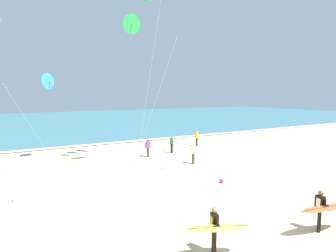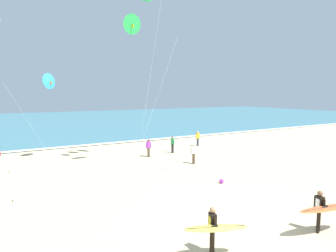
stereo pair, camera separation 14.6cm
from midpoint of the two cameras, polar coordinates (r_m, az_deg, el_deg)
name	(u,v)px [view 1 (the left image)]	position (r m, az deg, el deg)	size (l,w,h in m)	color
ground_plane	(244,225)	(13.65, 13.93, -17.91)	(160.00, 160.00, 0.00)	#CCB789
ocean_water	(49,122)	(61.81, -21.88, 0.75)	(160.00, 60.00, 0.08)	teal
shoreline_foam	(93,145)	(32.90, -14.30, -3.45)	(160.00, 0.91, 0.01)	white
surfer_lead	(216,228)	(10.74, 8.81, -18.61)	(2.34, 1.25, 1.71)	black
surfer_trailing	(324,208)	(13.65, 27.36, -13.69)	(2.65, 1.14, 1.71)	black
kite_delta_cobalt_near	(48,81)	(25.75, -22.03, 7.91)	(3.90, 2.97, 7.15)	#2D99DB
kite_delta_emerald_far	(131,25)	(21.91, -7.19, 18.64)	(4.86, 0.84, 10.98)	green
bystander_yellow_top	(197,138)	(31.51, 5.38, -2.37)	(0.50, 0.22, 1.59)	#2D334C
bystander_green_top	(172,144)	(27.76, 0.57, -3.52)	(0.23, 0.50, 1.59)	black
bystander_white_top	(193,154)	(23.59, 4.66, -5.31)	(0.44, 0.32, 1.59)	#4C3D2D
bystander_purple_top	(148,148)	(26.05, -4.02, -4.19)	(0.50, 0.22, 1.59)	#4C3D2D
beach_ball	(221,181)	(19.06, 9.95, -10.29)	(0.28, 0.28, 0.28)	purple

